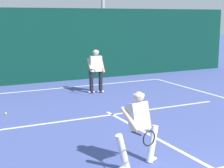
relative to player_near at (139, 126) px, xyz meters
The scene contains 7 objects.
court_line_baseline_far 8.36m from the player_near, 81.35° to the left, with size 9.35×0.10×0.01m, color white.
court_line_service 3.93m from the player_near, 70.97° to the left, with size 7.62×0.10×0.01m, color white.
court_line_centre 1.68m from the player_near, 31.60° to the left, with size 0.10×6.40×0.01m, color white.
player_near is the anchor object (origin of this frame).
player_far 7.05m from the player_near, 72.66° to the left, with size 0.91×0.91×1.68m.
tennis_ball 5.40m from the player_near, 107.79° to the left, with size 0.07×0.07×0.07m, color #D1E033.
back_fence_windscreen 9.94m from the player_near, 82.75° to the left, with size 19.77×0.12×3.29m, color #082E25.
Camera 1 is at (-4.73, -3.35, 2.94)m, focal length 57.76 mm.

